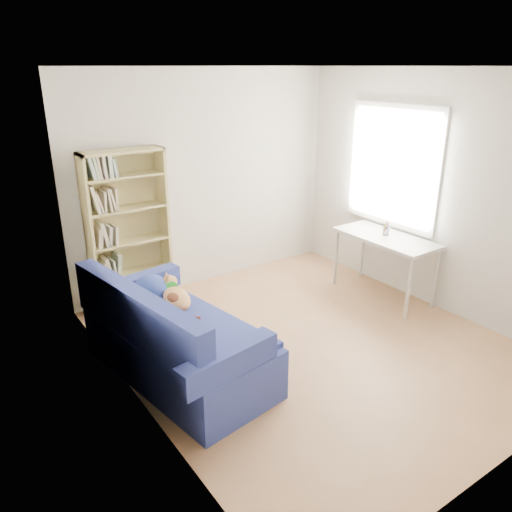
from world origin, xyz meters
The scene contains 6 objects.
ground centered at (0.00, 0.00, 0.00)m, with size 4.00×4.00×0.00m, color #A27049.
room_shell centered at (0.10, 0.03, 1.64)m, with size 3.54×4.04×2.62m.
sofa centered at (-1.33, 0.30, 0.34)m, with size 1.15×1.97×0.91m.
bookshelf centered at (-1.09, 1.85, 0.82)m, with size 0.89×0.28×1.78m.
desk centered at (1.45, 0.37, 0.68)m, with size 0.56×1.23×0.75m.
pen_cup centered at (1.49, 0.41, 0.81)m, with size 0.08×0.08×0.16m.
Camera 1 is at (-2.92, -3.28, 2.61)m, focal length 35.00 mm.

